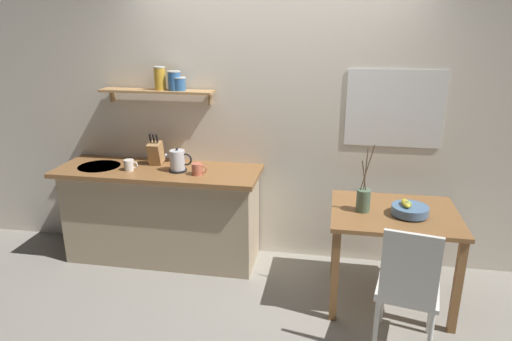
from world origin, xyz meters
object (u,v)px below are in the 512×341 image
object	(u,v)px
dining_chair_near	(408,286)
coffee_mug_by_sink	(129,165)
coffee_mug_spare	(197,169)
fruit_bowl	(410,209)
electric_kettle	(178,161)
dining_table	(393,226)
twig_vase	(363,200)
knife_block	(156,153)

from	to	relation	value
dining_chair_near	coffee_mug_by_sink	size ratio (longest dim) A/B	7.29
coffee_mug_by_sink	coffee_mug_spare	world-z (taller)	coffee_mug_spare
fruit_bowl	electric_kettle	bearing A→B (deg)	169.94
coffee_mug_spare	dining_table	bearing A→B (deg)	-7.86
fruit_bowl	twig_vase	bearing A→B (deg)	175.62
coffee_mug_spare	fruit_bowl	bearing A→B (deg)	-9.17
coffee_mug_by_sink	twig_vase	bearing A→B (deg)	-7.55
twig_vase	coffee_mug_spare	distance (m)	1.41
dining_chair_near	fruit_bowl	bearing A→B (deg)	84.51
dining_chair_near	twig_vase	xyz separation A→B (m)	(-0.28, 0.59, 0.35)
coffee_mug_spare	dining_chair_near	bearing A→B (deg)	-26.85
dining_table	dining_chair_near	world-z (taller)	dining_chair_near
electric_kettle	dining_table	bearing A→B (deg)	-8.94
twig_vase	coffee_mug_spare	size ratio (longest dim) A/B	3.95
dining_chair_near	electric_kettle	world-z (taller)	electric_kettle
dining_table	fruit_bowl	size ratio (longest dim) A/B	3.52
twig_vase	knife_block	distance (m)	1.91
dining_chair_near	twig_vase	distance (m)	0.75
dining_table	dining_chair_near	xyz separation A→B (m)	(0.04, -0.62, -0.13)
twig_vase	coffee_mug_by_sink	bearing A→B (deg)	172.45
fruit_bowl	coffee_mug_by_sink	distance (m)	2.38
dining_table	coffee_mug_spare	bearing A→B (deg)	172.14
knife_block	coffee_mug_spare	distance (m)	0.51
dining_table	coffee_mug_spare	xyz separation A→B (m)	(-1.63, 0.22, 0.30)
dining_table	twig_vase	distance (m)	0.33
fruit_bowl	electric_kettle	size ratio (longest dim) A/B	1.15
electric_kettle	dining_chair_near	bearing A→B (deg)	-25.95
electric_kettle	coffee_mug_by_sink	distance (m)	0.44
dining_table	twig_vase	bearing A→B (deg)	-173.48
twig_vase	knife_block	size ratio (longest dim) A/B	1.80
dining_chair_near	knife_block	world-z (taller)	knife_block
twig_vase	fruit_bowl	bearing A→B (deg)	-4.38
fruit_bowl	twig_vase	world-z (taller)	twig_vase
coffee_mug_by_sink	coffee_mug_spare	distance (m)	0.63
dining_chair_near	coffee_mug_spare	size ratio (longest dim) A/B	7.02
fruit_bowl	knife_block	distance (m)	2.25
fruit_bowl	electric_kettle	world-z (taller)	electric_kettle
dining_chair_near	electric_kettle	bearing A→B (deg)	154.05
knife_block	coffee_mug_spare	xyz separation A→B (m)	(0.46, -0.21, -0.06)
knife_block	coffee_mug_spare	world-z (taller)	knife_block
electric_kettle	twig_vase	bearing A→B (deg)	-11.26
coffee_mug_by_sink	fruit_bowl	bearing A→B (deg)	-7.10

